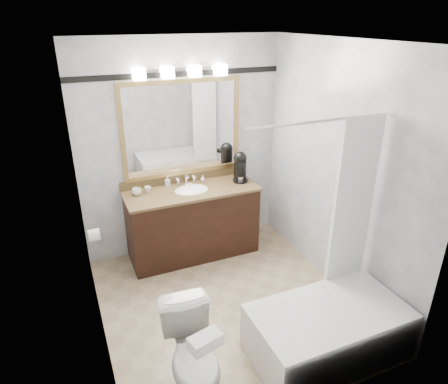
# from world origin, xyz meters

# --- Properties ---
(room) EXTENTS (2.42, 2.62, 2.52)m
(room) POSITION_xyz_m (0.00, 0.00, 1.25)
(room) COLOR #9D8A6A
(room) RESTS_ON ground
(vanity) EXTENTS (1.53, 0.58, 0.97)m
(vanity) POSITION_xyz_m (0.00, 1.02, 0.44)
(vanity) COLOR black
(vanity) RESTS_ON ground
(mirror) EXTENTS (1.40, 0.04, 1.10)m
(mirror) POSITION_xyz_m (0.00, 1.28, 1.50)
(mirror) COLOR tan
(mirror) RESTS_ON room
(vanity_light_bar) EXTENTS (1.02, 0.14, 0.12)m
(vanity_light_bar) POSITION_xyz_m (0.00, 1.23, 2.13)
(vanity_light_bar) COLOR silver
(vanity_light_bar) RESTS_ON room
(accent_stripe) EXTENTS (2.40, 0.01, 0.06)m
(accent_stripe) POSITION_xyz_m (0.00, 1.29, 2.10)
(accent_stripe) COLOR black
(accent_stripe) RESTS_ON room
(bathtub) EXTENTS (1.30, 0.75, 1.96)m
(bathtub) POSITION_xyz_m (0.55, -0.90, 0.28)
(bathtub) COLOR white
(bathtub) RESTS_ON ground
(tp_roll) EXTENTS (0.11, 0.12, 0.12)m
(tp_roll) POSITION_xyz_m (-1.14, 0.66, 0.70)
(tp_roll) COLOR white
(tp_roll) RESTS_ON room
(toilet) EXTENTS (0.45, 0.72, 0.70)m
(toilet) POSITION_xyz_m (-0.64, -0.85, 0.35)
(toilet) COLOR white
(toilet) RESTS_ON ground
(tissue_box) EXTENTS (0.24, 0.17, 0.09)m
(tissue_box) POSITION_xyz_m (-0.64, -1.12, 0.75)
(tissue_box) COLOR white
(tissue_box) RESTS_ON toilet
(coffee_maker) EXTENTS (0.19, 0.23, 0.35)m
(coffee_maker) POSITION_xyz_m (0.64, 1.07, 1.03)
(coffee_maker) COLOR black
(coffee_maker) RESTS_ON vanity
(cup_left) EXTENTS (0.12, 0.12, 0.08)m
(cup_left) POSITION_xyz_m (-0.61, 1.12, 0.89)
(cup_left) COLOR white
(cup_left) RESTS_ON vanity
(cup_right) EXTENTS (0.09, 0.09, 0.07)m
(cup_right) POSITION_xyz_m (-0.47, 1.14, 0.88)
(cup_right) COLOR white
(cup_right) RESTS_ON vanity
(soap_bottle_a) EXTENTS (0.06, 0.06, 0.12)m
(soap_bottle_a) POSITION_xyz_m (-0.22, 1.23, 0.91)
(soap_bottle_a) COLOR white
(soap_bottle_a) RESTS_ON vanity
(soap_bottle_b) EXTENTS (0.08, 0.08, 0.07)m
(soap_bottle_b) POSITION_xyz_m (0.20, 1.19, 0.89)
(soap_bottle_b) COLOR white
(soap_bottle_b) RESTS_ON vanity
(soap_bar) EXTENTS (0.09, 0.06, 0.02)m
(soap_bar) POSITION_xyz_m (0.01, 1.13, 0.86)
(soap_bar) COLOR beige
(soap_bar) RESTS_ON vanity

